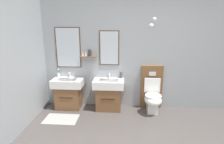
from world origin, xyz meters
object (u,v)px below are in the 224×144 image
object	(u,v)px
vanity_sink_right	(109,93)
soap_dispenser	(121,75)
toilet	(152,95)
toothbrush_cup	(58,74)
vanity_sink_left	(69,92)

from	to	relation	value
vanity_sink_right	soap_dispenser	distance (m)	0.51
vanity_sink_right	toilet	bearing A→B (deg)	-0.83
toilet	toothbrush_cup	xyz separation A→B (m)	(-2.16, 0.16, 0.38)
vanity_sink_right	toothbrush_cup	distance (m)	1.26
vanity_sink_right	toilet	distance (m)	0.97
toilet	toothbrush_cup	bearing A→B (deg)	175.75
vanity_sink_left	toothbrush_cup	world-z (taller)	toothbrush_cup
vanity_sink_right	soap_dispenser	size ratio (longest dim) A/B	3.88
vanity_sink_right	toothbrush_cup	size ratio (longest dim) A/B	3.38
toilet	vanity_sink_right	bearing A→B (deg)	179.17
soap_dispenser	vanity_sink_left	bearing A→B (deg)	-172.58
toilet	soap_dispenser	distance (m)	0.82
vanity_sink_right	toilet	xyz separation A→B (m)	(0.97, -0.01, 0.00)
toilet	toothbrush_cup	world-z (taller)	toilet
toothbrush_cup	soap_dispenser	bearing A→B (deg)	0.39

